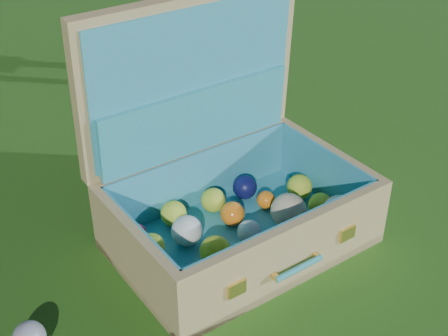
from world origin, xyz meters
TOP-DOWN VIEW (x-y plane):
  - ground at (0.00, 0.00)m, footprint 60.00×60.00m
  - suitcase at (-0.14, 0.09)m, footprint 0.64×0.50m

SIDE VIEW (x-z plane):
  - ground at x=0.00m, z-range 0.00..0.00m
  - suitcase at x=-0.14m, z-range -0.13..0.46m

